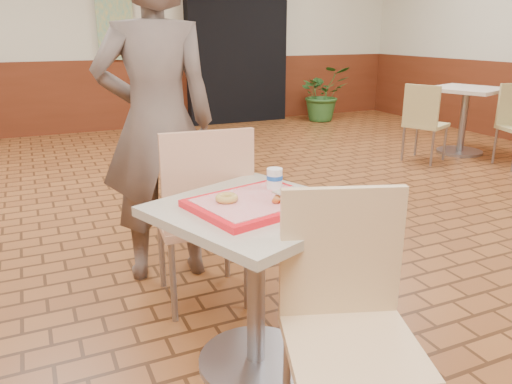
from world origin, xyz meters
name	(u,v)px	position (x,y,z in m)	size (l,w,h in m)	color
room_shell	(365,12)	(0.00, 0.00, 1.50)	(8.01, 10.01, 3.01)	brown
wainscot_band	(354,178)	(0.00, 0.00, 0.50)	(8.00, 10.00, 1.00)	#542110
corridor_doorway	(237,51)	(1.20, 4.88, 1.10)	(1.60, 0.22, 2.20)	black
promo_poster	(114,15)	(-0.60, 4.94, 1.60)	(0.50, 0.03, 1.20)	gray
main_table	(256,262)	(-1.06, -0.83, 0.50)	(0.70, 0.70, 0.74)	#B2A890
chair_main_front	(347,314)	(-0.96, -1.33, 0.51)	(0.53, 0.53, 0.91)	#DFB986
chair_main_back	(204,210)	(-1.09, -0.26, 0.54)	(0.49, 0.49, 0.96)	#E1AC87
customer	(157,123)	(-1.19, 0.21, 0.91)	(0.66, 0.43, 1.82)	#66574F
serving_tray	(256,203)	(-1.06, -0.83, 0.75)	(0.49, 0.38, 0.03)	red
ring_donut	(227,198)	(-1.17, -0.80, 0.78)	(0.09, 0.09, 0.03)	gold
long_john_donut	(287,196)	(-0.96, -0.89, 0.79)	(0.15, 0.09, 0.04)	#B86F36
paper_cup	(275,178)	(-0.93, -0.72, 0.81)	(0.07, 0.07, 0.08)	white
second_table	(465,109)	(2.80, 1.79, 0.52)	(0.73, 0.73, 0.77)	beige
chair_second_left	(424,119)	(2.08, 1.66, 0.48)	(0.52, 0.52, 0.85)	tan
potted_plant	(323,93)	(2.49, 4.40, 0.43)	(0.78, 0.68, 0.87)	#2A5923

